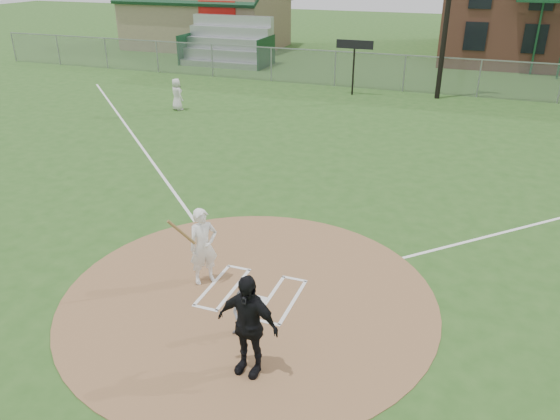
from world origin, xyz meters
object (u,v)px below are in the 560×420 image
(home_plate, at_px, (255,301))
(batter_at_plate, at_px, (203,246))
(catcher, at_px, (244,313))
(umpire, at_px, (247,325))
(ondeck_player, at_px, (177,94))

(home_plate, distance_m, batter_at_plate, 1.75)
(catcher, height_order, umpire, umpire)
(catcher, bearing_deg, ondeck_player, 118.67)
(ondeck_player, height_order, batter_at_plate, batter_at_plate)
(ondeck_player, bearing_deg, batter_at_plate, 151.66)
(home_plate, xyz_separation_m, catcher, (0.24, -1.14, 0.51))
(home_plate, bearing_deg, ondeck_player, 125.61)
(catcher, xyz_separation_m, batter_at_plate, (-1.68, 1.54, 0.41))
(catcher, distance_m, umpire, 1.14)
(home_plate, height_order, umpire, umpire)
(home_plate, relative_size, umpire, 0.22)
(batter_at_plate, bearing_deg, home_plate, -15.36)
(ondeck_player, relative_size, batter_at_plate, 0.84)
(catcher, relative_size, ondeck_player, 0.68)
(umpire, relative_size, ondeck_player, 1.31)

